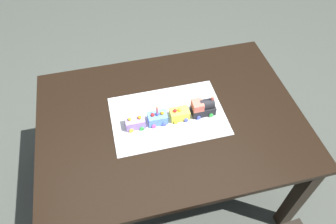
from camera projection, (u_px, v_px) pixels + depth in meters
The scene contains 8 objects.
ground_plane at pixel (170, 182), 2.24m from camera, with size 8.00×8.00×0.00m, color #474C44.
dining_table at pixel (171, 130), 1.76m from camera, with size 1.40×1.00×0.74m.
cake_board at pixel (168, 116), 1.68m from camera, with size 0.60×0.40×0.00m, color silver.
cake_locomotive at pixel (203, 107), 1.65m from camera, with size 0.14×0.08×0.12m.
cake_car_hopper_lemon at pixel (179, 114), 1.65m from camera, with size 0.10×0.08×0.07m.
cake_car_flatbed_sky_blue at pixel (158, 118), 1.63m from camera, with size 0.10×0.08×0.07m.
cake_car_gondola_lavender at pixel (135, 122), 1.61m from camera, with size 0.10×0.08×0.07m.
birthday_candle at pixel (157, 110), 1.58m from camera, with size 0.01×0.01×0.05m.
Camera 1 is at (0.26, 1.01, 2.05)m, focal length 33.59 mm.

